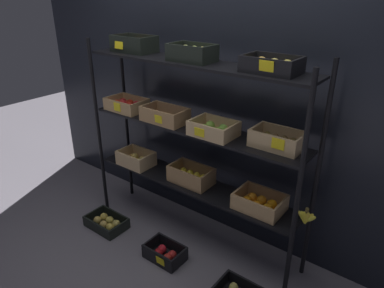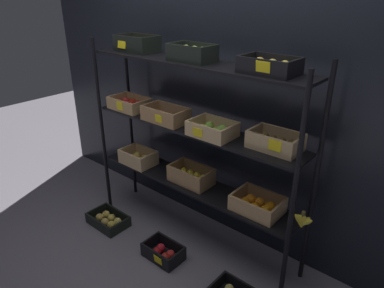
# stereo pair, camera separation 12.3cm
# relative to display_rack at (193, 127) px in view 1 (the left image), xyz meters

# --- Properties ---
(ground_plane) EXTENTS (10.00, 10.00, 0.00)m
(ground_plane) POSITION_rel_display_rack_xyz_m (-0.01, 0.00, -1.03)
(ground_plane) COLOR slate
(storefront_wall) EXTENTS (4.27, 0.12, 2.50)m
(storefront_wall) POSITION_rel_display_rack_xyz_m (-0.01, 0.37, 0.22)
(storefront_wall) COLOR black
(storefront_wall) RESTS_ON ground_plane
(display_rack) EXTENTS (1.99, 0.37, 1.66)m
(display_rack) POSITION_rel_display_rack_xyz_m (0.00, 0.00, 0.00)
(display_rack) COLOR black
(display_rack) RESTS_ON ground_plane
(crate_ground_apple_gold) EXTENTS (0.37, 0.24, 0.10)m
(crate_ground_apple_gold) POSITION_rel_display_rack_xyz_m (-0.71, -0.37, -0.99)
(crate_ground_apple_gold) COLOR black
(crate_ground_apple_gold) RESTS_ON ground_plane
(crate_ground_apple_red) EXTENTS (0.32, 0.22, 0.12)m
(crate_ground_apple_red) POSITION_rel_display_rack_xyz_m (-0.01, -0.35, -0.99)
(crate_ground_apple_red) COLOR black
(crate_ground_apple_red) RESTS_ON ground_plane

